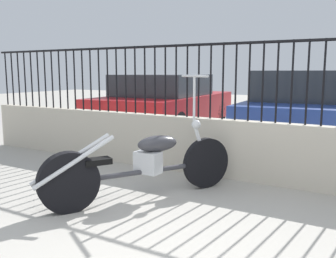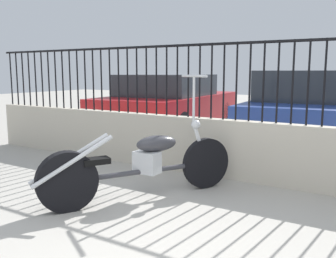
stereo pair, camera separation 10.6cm
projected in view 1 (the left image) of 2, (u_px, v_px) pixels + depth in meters
low_wall at (260, 152)px, 4.73m from camera, size 9.95×0.18×0.78m
fence_railing at (263, 71)px, 4.57m from camera, size 9.95×0.04×0.99m
motorcycle_dark_grey at (134, 166)px, 4.06m from camera, size 1.30×2.07×1.37m
car_red at (166, 103)px, 8.67m from camera, size 2.20×4.26×1.33m
car_blue at (308, 109)px, 6.95m from camera, size 2.19×4.37×1.41m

